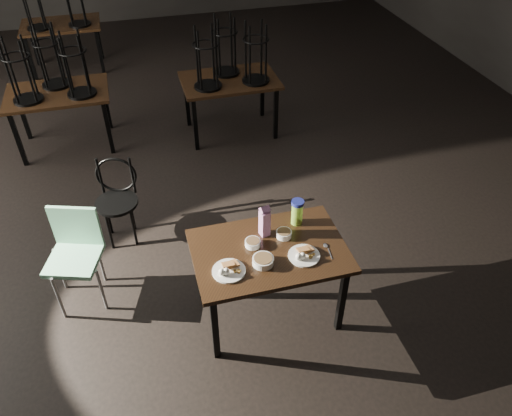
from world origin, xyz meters
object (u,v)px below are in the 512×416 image
object	(u,v)px
water_bottle	(297,212)
school_chair	(75,249)
main_table	(269,256)
juice_carton	(265,221)
bentwood_chair	(117,194)

from	to	relation	value
water_bottle	school_chair	size ratio (longest dim) A/B	0.26
main_table	school_chair	distance (m)	1.65
main_table	juice_carton	xyz separation A→B (m)	(0.01, 0.18, 0.21)
main_table	water_bottle	size ratio (longest dim) A/B	5.26
school_chair	main_table	bearing A→B (deg)	-4.30
water_bottle	school_chair	xyz separation A→B (m)	(-1.82, 0.40, -0.33)
bentwood_chair	main_table	bearing A→B (deg)	-37.11
juice_carton	school_chair	size ratio (longest dim) A/B	0.32
water_bottle	bentwood_chair	world-z (taller)	water_bottle
bentwood_chair	water_bottle	bearing A→B (deg)	-24.71
water_bottle	school_chair	bearing A→B (deg)	167.64
juice_carton	bentwood_chair	world-z (taller)	juice_carton
water_bottle	bentwood_chair	xyz separation A→B (m)	(-1.44, 1.11, -0.35)
water_bottle	main_table	bearing A→B (deg)	-141.34
juice_carton	water_bottle	distance (m)	0.30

